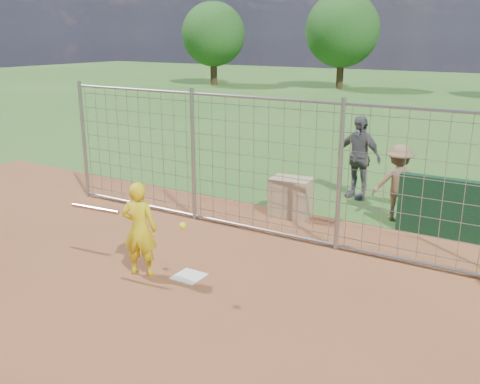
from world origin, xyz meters
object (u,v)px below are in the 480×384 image
Objects in this scene: batter at (140,229)px; equipment_bin at (291,197)px; bystander_b at (358,157)px; bystander_c at (398,183)px.

batter is 3.76m from equipment_bin.
batter is at bearing -89.12° from bystander_b.
batter is at bearing -107.35° from equipment_bin.
bystander_b reaches higher than equipment_bin.
bystander_b is 1.59m from bystander_c.
bystander_b is at bearing -123.05° from batter.
bystander_c is at bearing -26.20° from bystander_b.
batter is 5.30m from bystander_c.
batter reaches higher than equipment_bin.
bystander_c reaches higher than equipment_bin.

